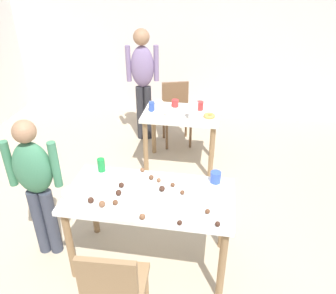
{
  "coord_description": "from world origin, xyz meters",
  "views": [
    {
      "loc": [
        0.4,
        -2.34,
        2.44
      ],
      "look_at": [
        -0.05,
        0.32,
        0.9
      ],
      "focal_mm": 36.22,
      "sensor_mm": 36.0,
      "label": 1
    }
  ],
  "objects": [
    {
      "name": "chair_far_table",
      "position": [
        -0.23,
        2.11,
        0.5
      ],
      "size": [
        0.5,
        0.5,
        0.87
      ],
      "color": "brown",
      "rests_on": "ground_plane"
    },
    {
      "name": "ground_plane",
      "position": [
        0.0,
        0.0,
        0.0
      ],
      "size": [
        6.4,
        6.4,
        0.0
      ],
      "primitive_type": "plane",
      "color": "tan"
    },
    {
      "name": "cake_ball_4",
      "position": [
        -0.54,
        -0.39,
        0.77
      ],
      "size": [
        0.05,
        0.05,
        0.05
      ],
      "primitive_type": "sphere",
      "color": "#3D2319",
      "rests_on": "dining_table_near"
    },
    {
      "name": "cake_ball_10",
      "position": [
        -0.24,
        0.1,
        0.77
      ],
      "size": [
        0.04,
        0.04,
        0.04
      ],
      "primitive_type": "sphere",
      "color": "brown",
      "rests_on": "dining_table_near"
    },
    {
      "name": "cake_ball_8",
      "position": [
        -0.35,
        -0.38,
        0.77
      ],
      "size": [
        0.04,
        0.04,
        0.04
      ],
      "primitive_type": "sphere",
      "color": "brown",
      "rests_on": "dining_table_near"
    },
    {
      "name": "chair_near_table",
      "position": [
        -0.21,
        -0.92,
        0.5
      ],
      "size": [
        0.42,
        0.42,
        0.87
      ],
      "color": "olive",
      "rests_on": "ground_plane"
    },
    {
      "name": "dining_table_near",
      "position": [
        -0.11,
        -0.21,
        0.65
      ],
      "size": [
        1.36,
        0.67,
        0.75
      ],
      "color": "white",
      "rests_on": "ground_plane"
    },
    {
      "name": "cake_ball_3",
      "position": [
        0.44,
        -0.49,
        0.77
      ],
      "size": [
        0.04,
        0.04,
        0.04
      ],
      "primitive_type": "sphere",
      "color": "#3D2319",
      "rests_on": "dining_table_near"
    },
    {
      "name": "cake_ball_6",
      "position": [
        0.15,
        -0.16,
        0.77
      ],
      "size": [
        0.04,
        0.04,
        0.04
      ],
      "primitive_type": "sphere",
      "color": "brown",
      "rests_on": "dining_table_near"
    },
    {
      "name": "cake_ball_9",
      "position": [
        0.36,
        -0.36,
        0.77
      ],
      "size": [
        0.04,
        0.04,
        0.04
      ],
      "primitive_type": "sphere",
      "color": "brown",
      "rests_on": "dining_table_near"
    },
    {
      "name": "pitcher_far",
      "position": [
        0.09,
        1.27,
        0.86
      ],
      "size": [
        0.11,
        0.11,
        0.21
      ],
      "primitive_type": "cylinder",
      "color": "white",
      "rests_on": "dining_table_far"
    },
    {
      "name": "mixing_bowl",
      "position": [
        -0.68,
        -0.35,
        0.78
      ],
      "size": [
        0.2,
        0.2,
        0.07
      ],
      "primitive_type": "cylinder",
      "color": "white",
      "rests_on": "dining_table_near"
    },
    {
      "name": "cup_far_1",
      "position": [
        0.15,
        1.57,
        0.8
      ],
      "size": [
        0.08,
        0.08,
        0.11
      ],
      "primitive_type": "cylinder",
      "color": "red",
      "rests_on": "dining_table_far"
    },
    {
      "name": "soda_can",
      "position": [
        -0.6,
        0.06,
        0.81
      ],
      "size": [
        0.07,
        0.07,
        0.12
      ],
      "primitive_type": "cylinder",
      "color": "#198438",
      "rests_on": "dining_table_near"
    },
    {
      "name": "cake_ball_1",
      "position": [
        -0.07,
        -0.03,
        0.77
      ],
      "size": [
        0.04,
        0.04,
        0.04
      ],
      "primitive_type": "sphere",
      "color": "brown",
      "rests_on": "dining_table_near"
    },
    {
      "name": "cake_ball_12",
      "position": [
        -0.02,
        -0.15,
        0.77
      ],
      "size": [
        0.05,
        0.05,
        0.05
      ],
      "primitive_type": "sphere",
      "color": "#3D2319",
      "rests_on": "dining_table_near"
    },
    {
      "name": "cake_ball_5",
      "position": [
        -0.44,
        -0.42,
        0.78
      ],
      "size": [
        0.05,
        0.05,
        0.05
      ],
      "primitive_type": "sphere",
      "color": "brown",
      "rests_on": "dining_table_near"
    },
    {
      "name": "cake_ball_2",
      "position": [
        -0.36,
        -0.15,
        0.77
      ],
      "size": [
        0.04,
        0.04,
        0.04
      ],
      "primitive_type": "sphere",
      "color": "#3D2319",
      "rests_on": "dining_table_near"
    },
    {
      "name": "donut_far_1",
      "position": [
        0.28,
        1.36,
        0.77
      ],
      "size": [
        0.14,
        0.14,
        0.04
      ],
      "primitive_type": "torus",
      "color": "gold",
      "rests_on": "dining_table_far"
    },
    {
      "name": "wall_back",
      "position": [
        0.0,
        3.2,
        1.3
      ],
      "size": [
        6.4,
        0.1,
        2.6
      ],
      "primitive_type": "cube",
      "color": "silver",
      "rests_on": "ground_plane"
    },
    {
      "name": "donut_far_2",
      "position": [
        -0.35,
        1.34,
        0.77
      ],
      "size": [
        0.13,
        0.13,
        0.04
      ],
      "primitive_type": "torus",
      "color": "white",
      "rests_on": "dining_table_far"
    },
    {
      "name": "dining_table_far",
      "position": [
        -0.07,
        1.45,
        0.61
      ],
      "size": [
        0.93,
        0.62,
        0.75
      ],
      "color": "silver",
      "rests_on": "ground_plane"
    },
    {
      "name": "cake_ball_14",
      "position": [
        -0.14,
        -0.0,
        0.77
      ],
      "size": [
        0.04,
        0.04,
        0.04
      ],
      "primitive_type": "sphere",
      "color": "brown",
      "rests_on": "dining_table_near"
    },
    {
      "name": "cake_ball_13",
      "position": [
        0.06,
        -0.07,
        0.77
      ],
      "size": [
        0.04,
        0.04,
        0.04
      ],
      "primitive_type": "sphere",
      "color": "brown",
      "rests_on": "dining_table_near"
    },
    {
      "name": "cup_far_2",
      "position": [
        -0.2,
        1.29,
        0.8
      ],
      "size": [
        0.08,
        0.08,
        0.1
      ],
      "primitive_type": "cylinder",
      "color": "white",
      "rests_on": "dining_table_far"
    },
    {
      "name": "cup_far_3",
      "position": [
        -0.17,
        1.62,
        0.8
      ],
      "size": [
        0.09,
        0.09,
        0.09
      ],
      "primitive_type": "cylinder",
      "color": "red",
      "rests_on": "dining_table_far"
    },
    {
      "name": "donut_far_0",
      "position": [
        -0.4,
        1.68,
        0.77
      ],
      "size": [
        0.12,
        0.12,
        0.04
      ],
      "primitive_type": "torus",
      "color": "white",
      "rests_on": "dining_table_far"
    },
    {
      "name": "cake_ball_0",
      "position": [
        -0.35,
        -0.26,
        0.77
      ],
      "size": [
        0.05,
        0.05,
        0.05
      ],
      "primitive_type": "sphere",
      "color": "#3D2319",
      "rests_on": "dining_table_near"
    },
    {
      "name": "cup_near_0",
      "position": [
        0.4,
        0.05,
        0.8
      ],
      "size": [
        0.09,
        0.09,
        0.1
      ],
      "primitive_type": "cylinder",
      "color": "#3351B2",
      "rests_on": "dining_table_near"
    },
    {
      "name": "fork_near",
      "position": [
        -0.19,
        -0.25,
        0.75
      ],
      "size": [
        0.17,
        0.02,
        0.01
      ],
      "primitive_type": "cube",
      "color": "silver",
      "rests_on": "dining_table_near"
    },
    {
      "name": "person_girl_near",
      "position": [
        -1.07,
        -0.24,
        0.8
      ],
      "size": [
        0.46,
        0.24,
        1.35
      ],
      "color": "#383D4C",
      "rests_on": "ground_plane"
    },
    {
      "name": "cup_far_0",
      "position": [
        -0.44,
        1.43,
        0.81
      ],
      "size": [
        0.07,
        0.07,
        0.12
      ],
      "primitive_type": "cylinder",
      "color": "#3351B2",
      "rests_on": "dining_table_far"
    },
    {
      "name": "person_adult_far",
      "position": [
        -0.7,
        2.11,
        0.97
      ],
      "size": [
        0.45,
        0.26,
        1.6
      ],
      "color": "#28282D",
      "rests_on": "ground_plane"
    },
    {
      "name": "cake_ball_7",
      "position": [
        0.18,
        -0.52,
        0.77
      ],
      "size": [
        0.04,
        0.04,
        0.04
      ],
      "primitive_type": "sphere",
      "color": "#3D2319",
      "rests_on": "dining_table_near"
    },
    {
      "name": "cake_ball_11",
      "position": [
        -0.1,
        -0.5,
        0.77
      ],
      "size": [
        0.05,
        0.05,
        0.05
      ],
      "primitive_type": "sphere",
      "color": "brown",
      "rests_on": "dining_table_near"
    }
  ]
}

